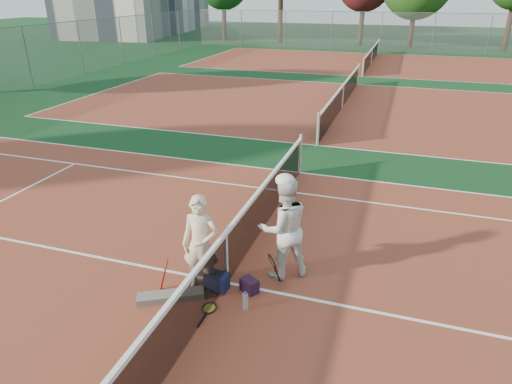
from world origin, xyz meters
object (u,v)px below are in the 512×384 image
sports_bag_purple (249,285)px  player_b (284,228)px  racket_spare (209,308)px  racket_black_held (272,269)px  racket_red (167,275)px  water_bottle (245,302)px  net_main (226,258)px  sports_bag_navy (217,281)px  player_a (201,244)px

sports_bag_purple → player_b: bearing=60.0°
player_b → sports_bag_purple: size_ratio=6.36×
racket_spare → sports_bag_purple: (0.46, 0.64, 0.10)m
racket_black_held → racket_red: bearing=-16.6°
racket_spare → water_bottle: (0.56, 0.16, 0.14)m
net_main → sports_bag_navy: 0.43m
racket_spare → sports_bag_purple: sports_bag_purple is taller
net_main → sports_bag_purple: (0.45, -0.10, -0.39)m
player_a → water_bottle: (0.90, -0.34, -0.70)m
net_main → racket_spare: 0.89m
player_b → racket_spare: bearing=22.2°
racket_red → net_main: bearing=5.5°
player_a → player_b: player_b is taller
water_bottle → racket_red: bearing=176.0°
racket_black_held → sports_bag_navy: size_ratio=1.51×
player_b → sports_bag_purple: 1.13m
player_a → racket_red: bearing=-161.9°
sports_bag_navy → sports_bag_purple: sports_bag_navy is taller
player_b → racket_red: (-1.73, -1.06, -0.64)m
sports_bag_navy → sports_bag_purple: bearing=11.2°
water_bottle → net_main: bearing=133.2°
player_b → racket_black_held: 0.73m
net_main → sports_bag_purple: net_main is taller
water_bottle → player_b: bearing=75.7°
net_main → player_a: size_ratio=6.46×
net_main → racket_black_held: net_main is taller
racket_spare → net_main: bearing=-2.9°
net_main → racket_black_held: bearing=17.7°
player_b → racket_black_held: bearing=39.1°
racket_red → racket_spare: (0.88, -0.26, -0.28)m
racket_red → water_bottle: size_ratio=1.96×
racket_red → water_bottle: racket_red is taller
racket_spare → sports_bag_navy: 0.56m
net_main → racket_black_held: size_ratio=19.06×
player_a → sports_bag_navy: size_ratio=4.46×
net_main → water_bottle: net_main is taller
player_b → racket_spare: (-0.85, -1.32, -0.91)m
net_main → racket_red: net_main is taller
player_b → water_bottle: bearing=40.8°
racket_red → sports_bag_purple: (1.34, 0.38, -0.17)m
player_a → sports_bag_purple: bearing=3.3°
player_b → racket_spare: 1.82m
player_b → sports_bag_navy: bearing=5.1°
net_main → racket_red: size_ratio=18.72×
racket_red → player_b: bearing=8.6°
racket_red → racket_spare: size_ratio=0.98×
racket_spare → sports_bag_purple: bearing=-37.6°
player_a → sports_bag_navy: bearing=-0.2°
player_a → sports_bag_purple: 1.09m
racket_black_held → sports_bag_navy: bearing=-12.4°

